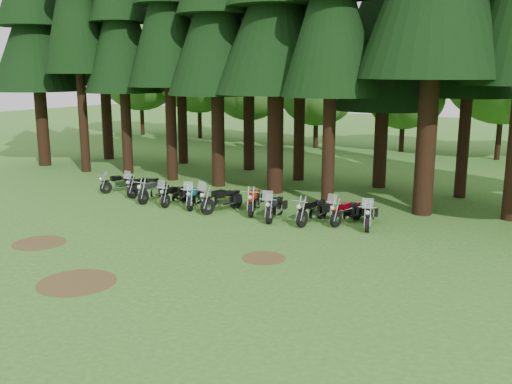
% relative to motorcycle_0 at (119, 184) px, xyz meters
% --- Properties ---
extents(ground, '(120.00, 120.00, 0.00)m').
position_rel_motorcycle_0_xyz_m(ground, '(6.59, -5.72, -0.40)').
color(ground, '#306B1E').
rests_on(ground, ground).
extents(pine_front_0, '(5.49, 5.49, 16.17)m').
position_rel_motorcycle_0_xyz_m(pine_front_0, '(-9.61, 3.56, 9.28)').
color(pine_front_0, black).
rests_on(pine_front_0, ground).
extents(pine_back_1, '(4.52, 4.52, 16.22)m').
position_rel_motorcycle_0_xyz_m(pine_back_1, '(-2.67, 8.63, 9.31)').
color(pine_back_1, black).
rests_on(pine_back_1, ground).
extents(pine_back_4, '(4.94, 4.94, 13.78)m').
position_rel_motorcycle_0_xyz_m(pine_back_4, '(10.63, 7.53, 7.85)').
color(pine_back_4, black).
rests_on(pine_back_4, ground).
extents(decid_0, '(8.00, 7.78, 10.00)m').
position_rel_motorcycle_0_xyz_m(decid_0, '(-15.51, 19.54, 5.49)').
color(decid_0, black).
rests_on(decid_0, ground).
extents(decid_1, '(7.91, 7.69, 9.88)m').
position_rel_motorcycle_0_xyz_m(decid_1, '(-9.39, 20.04, 5.43)').
color(decid_1, black).
rests_on(decid_1, ground).
extents(decid_2, '(6.72, 6.53, 8.40)m').
position_rel_motorcycle_0_xyz_m(decid_2, '(-3.84, 19.06, 4.55)').
color(decid_2, black).
rests_on(decid_2, ground).
extents(decid_3, '(6.12, 5.95, 7.65)m').
position_rel_motorcycle_0_xyz_m(decid_3, '(1.88, 19.41, 4.11)').
color(decid_3, black).
rests_on(decid_3, ground).
extents(decid_4, '(5.93, 5.76, 7.41)m').
position_rel_motorcycle_0_xyz_m(decid_4, '(8.17, 20.60, 3.97)').
color(decid_4, black).
rests_on(decid_4, ground).
extents(decid_5, '(8.45, 8.21, 10.56)m').
position_rel_motorcycle_0_xyz_m(decid_5, '(14.89, 19.99, 5.83)').
color(decid_5, black).
rests_on(decid_5, ground).
extents(dirt_patch_0, '(1.80, 1.80, 0.01)m').
position_rel_motorcycle_0_xyz_m(dirt_patch_0, '(3.59, -7.72, -0.40)').
color(dirt_patch_0, '#4C3D1E').
rests_on(dirt_patch_0, ground).
extents(dirt_patch_1, '(1.40, 1.40, 0.01)m').
position_rel_motorcycle_0_xyz_m(dirt_patch_1, '(11.09, -5.22, -0.40)').
color(dirt_patch_1, '#4C3D1E').
rests_on(dirt_patch_1, ground).
extents(dirt_patch_2, '(2.20, 2.20, 0.01)m').
position_rel_motorcycle_0_xyz_m(dirt_patch_2, '(7.59, -9.72, -0.40)').
color(dirt_patch_2, '#4C3D1E').
rests_on(dirt_patch_2, ground).
extents(motorcycle_0, '(0.83, 1.86, 0.79)m').
position_rel_motorcycle_0_xyz_m(motorcycle_0, '(0.00, 0.00, 0.00)').
color(motorcycle_0, black).
rests_on(motorcycle_0, ground).
extents(motorcycle_1, '(0.51, 2.13, 1.34)m').
position_rel_motorcycle_0_xyz_m(motorcycle_1, '(1.67, -0.08, 0.04)').
color(motorcycle_1, black).
rests_on(motorcycle_1, ground).
extents(motorcycle_2, '(0.36, 2.17, 0.88)m').
position_rel_motorcycle_0_xyz_m(motorcycle_2, '(2.78, -0.71, 0.04)').
color(motorcycle_2, black).
rests_on(motorcycle_2, ground).
extents(motorcycle_3, '(0.40, 1.98, 1.25)m').
position_rel_motorcycle_0_xyz_m(motorcycle_3, '(4.05, -0.81, 0.01)').
color(motorcycle_3, black).
rests_on(motorcycle_3, ground).
extents(motorcycle_4, '(1.01, 2.04, 1.32)m').
position_rel_motorcycle_0_xyz_m(motorcycle_4, '(5.10, -0.75, 0.04)').
color(motorcycle_4, black).
rests_on(motorcycle_4, ground).
extents(motorcycle_5, '(0.86, 2.29, 1.45)m').
position_rel_motorcycle_0_xyz_m(motorcycle_5, '(6.56, -0.79, 0.08)').
color(motorcycle_5, black).
rests_on(motorcycle_5, ground).
extents(motorcycle_6, '(0.98, 2.20, 0.94)m').
position_rel_motorcycle_0_xyz_m(motorcycle_6, '(7.82, -0.25, 0.07)').
color(motorcycle_6, black).
rests_on(motorcycle_6, ground).
extents(motorcycle_7, '(0.73, 2.18, 1.37)m').
position_rel_motorcycle_0_xyz_m(motorcycle_7, '(9.09, -0.79, 0.05)').
color(motorcycle_7, black).
rests_on(motorcycle_7, ground).
extents(motorcycle_8, '(0.39, 2.21, 0.90)m').
position_rel_motorcycle_0_xyz_m(motorcycle_8, '(10.62, -0.54, 0.05)').
color(motorcycle_8, black).
rests_on(motorcycle_8, ground).
extents(motorcycle_9, '(0.69, 2.12, 1.33)m').
position_rel_motorcycle_0_xyz_m(motorcycle_9, '(11.80, 0.05, 0.04)').
color(motorcycle_9, black).
rests_on(motorcycle_9, ground).
extents(motorcycle_10, '(0.82, 2.11, 1.34)m').
position_rel_motorcycle_0_xyz_m(motorcycle_10, '(12.73, -0.02, 0.04)').
color(motorcycle_10, black).
rests_on(motorcycle_10, ground).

